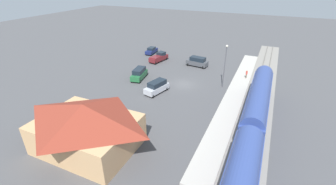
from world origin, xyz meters
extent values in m
plane|color=#4C4C4F|center=(0.00, 0.00, 0.00)|extent=(200.00, 200.00, 0.00)
cube|color=gray|center=(-14.00, 0.00, 0.09)|extent=(4.80, 70.00, 0.18)
cube|color=#59544C|center=(-14.72, 0.00, 0.24)|extent=(0.10, 70.00, 0.12)
cube|color=#59544C|center=(-13.28, 0.00, 0.24)|extent=(0.10, 70.00, 0.12)
cube|color=#B7B2A8|center=(-10.00, 0.00, 0.15)|extent=(3.20, 46.00, 0.30)
cube|color=#33478C|center=(-14.00, 6.78, 2.15)|extent=(2.90, 18.57, 3.70)
cube|color=red|center=(-12.54, 6.78, 1.85)|extent=(0.04, 17.08, 0.36)
cylinder|color=#33478C|center=(-14.00, 6.78, 3.90)|extent=(2.75, 17.83, 2.76)
cube|color=tan|center=(4.00, 22.00, 1.89)|extent=(11.42, 8.50, 3.78)
pyramid|color=maroon|center=(4.00, 22.00, 4.88)|extent=(12.22, 9.30, 2.19)
cube|color=#4C3323|center=(4.00, 17.72, 1.05)|extent=(1.10, 0.08, 2.10)
cylinder|color=brown|center=(-10.75, -7.39, 0.72)|extent=(0.22, 0.22, 0.85)
cylinder|color=#CC3F33|center=(-10.75, -7.39, 1.46)|extent=(0.36, 0.36, 0.62)
sphere|color=tan|center=(-10.75, -7.39, 1.89)|extent=(0.24, 0.24, 0.24)
cube|color=#47494F|center=(0.75, -10.69, 0.84)|extent=(5.11, 2.56, 1.00)
cube|color=#19232D|center=(0.60, -10.67, 1.78)|extent=(3.62, 2.14, 0.88)
cylinder|color=black|center=(2.74, -10.07, 0.34)|extent=(0.22, 0.68, 0.68)
cylinder|color=black|center=(2.53, -11.78, 0.34)|extent=(0.22, 0.68, 0.68)
cylinder|color=black|center=(-1.03, -9.60, 0.34)|extent=(0.22, 0.68, 0.68)
cylinder|color=black|center=(-1.24, -11.30, 0.34)|extent=(0.22, 0.68, 0.68)
cube|color=maroon|center=(10.39, -10.06, 0.84)|extent=(3.02, 5.69, 0.92)
cube|color=#19232D|center=(10.18, -11.07, 1.72)|extent=(2.04, 2.04, 0.84)
cylinder|color=black|center=(10.79, -12.34, 0.38)|extent=(0.22, 0.76, 0.76)
cylinder|color=black|center=(9.11, -11.99, 0.38)|extent=(0.22, 0.76, 0.76)
cylinder|color=black|center=(11.66, -8.13, 0.38)|extent=(0.22, 0.76, 0.76)
cylinder|color=black|center=(9.98, -7.78, 0.38)|extent=(0.22, 0.76, 0.76)
cube|color=maroon|center=(10.58, -9.14, 1.40)|extent=(2.43, 3.29, 0.20)
cube|color=navy|center=(14.94, -14.92, 0.72)|extent=(2.06, 4.59, 0.76)
cube|color=#19232D|center=(14.94, -14.92, 1.42)|extent=(1.73, 2.24, 0.64)
cylinder|color=black|center=(15.82, -16.58, 0.34)|extent=(0.22, 0.68, 0.68)
cylinder|color=black|center=(14.22, -16.66, 0.34)|extent=(0.22, 0.68, 0.68)
cylinder|color=black|center=(15.65, -13.19, 0.34)|extent=(0.22, 0.68, 0.68)
cylinder|color=black|center=(14.05, -13.27, 0.34)|extent=(0.22, 0.68, 0.68)
cube|color=silver|center=(3.11, 5.36, 0.84)|extent=(3.10, 5.23, 1.00)
cube|color=#19232D|center=(3.07, 5.22, 1.78)|extent=(2.51, 3.75, 0.88)
cylinder|color=black|center=(2.74, 7.42, 0.34)|extent=(0.22, 0.68, 0.68)
cylinder|color=black|center=(4.41, 7.00, 0.34)|extent=(0.22, 0.68, 0.68)
cylinder|color=black|center=(1.81, 3.73, 0.34)|extent=(0.22, 0.68, 0.68)
cylinder|color=black|center=(3.47, 3.31, 0.34)|extent=(0.22, 0.68, 0.68)
cube|color=#236638|center=(9.17, 1.29, 0.84)|extent=(2.73, 5.15, 1.00)
cube|color=#19232D|center=(9.19, 1.15, 1.78)|extent=(2.26, 3.67, 0.88)
cylinder|color=black|center=(8.01, 3.03, 0.34)|extent=(0.22, 0.68, 0.68)
cylinder|color=black|center=(9.71, 3.31, 0.34)|extent=(0.22, 0.68, 0.68)
cylinder|color=black|center=(8.63, -0.72, 0.34)|extent=(0.22, 0.68, 0.68)
cylinder|color=black|center=(10.33, -0.44, 0.34)|extent=(0.22, 0.68, 0.68)
cylinder|color=#515156|center=(-7.20, -1.83, 3.87)|extent=(0.16, 0.16, 7.75)
sphere|color=#EAE5C6|center=(-7.20, -1.83, 7.93)|extent=(0.44, 0.44, 0.44)
camera|label=1|loc=(-14.28, 38.80, 19.05)|focal=24.90mm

